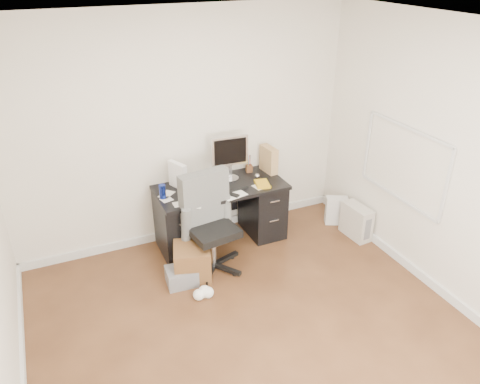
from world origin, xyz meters
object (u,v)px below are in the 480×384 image
(keyboard, at_px, (228,189))
(desk, at_px, (221,212))
(wicker_basket, at_px, (192,262))
(pc_tower, at_px, (356,221))
(lcd_monitor, at_px, (230,158))
(office_chair, at_px, (213,225))

(keyboard, bearing_deg, desk, 101.18)
(wicker_basket, bearing_deg, desk, 44.16)
(pc_tower, height_order, wicker_basket, pc_tower)
(keyboard, height_order, wicker_basket, keyboard)
(lcd_monitor, height_order, wicker_basket, lcd_monitor)
(keyboard, distance_m, wicker_basket, 0.92)
(pc_tower, distance_m, wicker_basket, 2.11)
(lcd_monitor, xyz_separation_m, office_chair, (-0.46, -0.60, -0.47))
(wicker_basket, bearing_deg, office_chair, 12.80)
(office_chair, relative_size, pc_tower, 2.67)
(office_chair, distance_m, pc_tower, 1.88)
(keyboard, bearing_deg, pc_tower, -23.35)
(pc_tower, bearing_deg, office_chair, 172.98)
(desk, relative_size, keyboard, 3.35)
(desk, bearing_deg, pc_tower, -20.28)
(lcd_monitor, xyz_separation_m, wicker_basket, (-0.72, -0.66, -0.83))
(desk, distance_m, pc_tower, 1.67)
(desk, height_order, office_chair, office_chair)
(keyboard, relative_size, wicker_basket, 1.17)
(desk, xyz_separation_m, keyboard, (0.04, -0.13, 0.36))
(wicker_basket, bearing_deg, keyboard, 34.52)
(lcd_monitor, bearing_deg, keyboard, -112.85)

